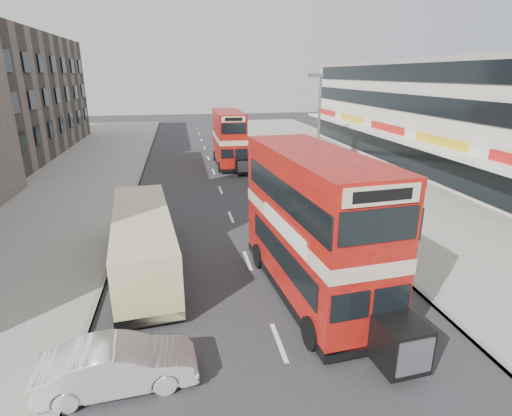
{
  "coord_description": "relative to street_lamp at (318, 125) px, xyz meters",
  "views": [
    {
      "loc": [
        -2.71,
        -8.49,
        8.08
      ],
      "look_at": [
        0.18,
        6.89,
        2.89
      ],
      "focal_mm": 28.39,
      "sensor_mm": 36.0,
      "label": 1
    }
  ],
  "objects": [
    {
      "name": "ground",
      "position": [
        -6.52,
        -18.0,
        -4.78
      ],
      "size": [
        160.0,
        160.0,
        0.0
      ],
      "primitive_type": "plane",
      "color": "#28282B",
      "rests_on": "ground"
    },
    {
      "name": "road_surface",
      "position": [
        -6.52,
        2.0,
        -4.78
      ],
      "size": [
        12.0,
        90.0,
        0.01
      ],
      "primitive_type": "cube",
      "color": "#28282B",
      "rests_on": "ground"
    },
    {
      "name": "pavement_right",
      "position": [
        5.48,
        2.0,
        -4.71
      ],
      "size": [
        12.0,
        90.0,
        0.15
      ],
      "primitive_type": "cube",
      "color": "gray",
      "rests_on": "ground"
    },
    {
      "name": "pavement_left",
      "position": [
        -18.52,
        2.0,
        -4.71
      ],
      "size": [
        12.0,
        90.0,
        0.15
      ],
      "primitive_type": "cube",
      "color": "gray",
      "rests_on": "ground"
    },
    {
      "name": "kerb_left",
      "position": [
        -12.62,
        2.0,
        -4.71
      ],
      "size": [
        0.2,
        90.0,
        0.16
      ],
      "primitive_type": "cube",
      "color": "gray",
      "rests_on": "ground"
    },
    {
      "name": "kerb_right",
      "position": [
        -0.42,
        2.0,
        -4.71
      ],
      "size": [
        0.2,
        90.0,
        0.16
      ],
      "primitive_type": "cube",
      "color": "gray",
      "rests_on": "ground"
    },
    {
      "name": "commercial_row",
      "position": [
        13.42,
        4.0,
        -0.09
      ],
      "size": [
        9.9,
        46.2,
        9.3
      ],
      "color": "beige",
      "rests_on": "ground"
    },
    {
      "name": "street_lamp",
      "position": [
        0.0,
        0.0,
        0.0
      ],
      "size": [
        1.0,
        0.2,
        8.12
      ],
      "color": "slate",
      "rests_on": "ground"
    },
    {
      "name": "bus_main",
      "position": [
        -4.6,
        -13.25,
        -1.98
      ],
      "size": [
        3.48,
        9.76,
        5.33
      ],
      "rotation": [
        0.0,
        0.0,
        3.23
      ],
      "color": "black",
      "rests_on": "ground"
    },
    {
      "name": "bus_second",
      "position": [
        -4.82,
        10.38,
        -2.28
      ],
      "size": [
        2.43,
        8.64,
        4.75
      ],
      "rotation": [
        0.0,
        0.0,
        3.14
      ],
      "color": "black",
      "rests_on": "ground"
    },
    {
      "name": "coach",
      "position": [
        -11.0,
        -10.12,
        -3.36
      ],
      "size": [
        3.23,
        9.29,
        2.41
      ],
      "rotation": [
        0.0,
        0.0,
        0.1
      ],
      "color": "black",
      "rests_on": "ground"
    },
    {
      "name": "car_left_front",
      "position": [
        -11.2,
        -17.03,
        -4.1
      ],
      "size": [
        4.23,
        1.75,
        1.36
      ],
      "primitive_type": "imported",
      "rotation": [
        0.0,
        0.0,
        1.65
      ],
      "color": "beige",
      "rests_on": "ground"
    },
    {
      "name": "car_right_a",
      "position": [
        -1.76,
        0.0,
        -4.17
      ],
      "size": [
        4.26,
        1.74,
        1.24
      ],
      "primitive_type": "imported",
      "rotation": [
        0.0,
        0.0,
        -1.57
      ],
      "color": "#AA2611",
      "rests_on": "ground"
    },
    {
      "name": "car_right_b",
      "position": [
        -1.53,
        1.0,
        -4.15
      ],
      "size": [
        4.78,
        2.62,
        1.27
      ],
      "primitive_type": "imported",
      "rotation": [
        0.0,
        0.0,
        -1.46
      ],
      "color": "#C06D13",
      "rests_on": "ground"
    },
    {
      "name": "car_right_c",
      "position": [
        -1.66,
        12.68,
        -4.05
      ],
      "size": [
        4.32,
        1.82,
        1.46
      ],
      "primitive_type": "imported",
      "rotation": [
        0.0,
        0.0,
        -1.59
      ],
      "color": "#567BAD",
      "rests_on": "ground"
    },
    {
      "name": "pedestrian_near",
      "position": [
        1.44,
        -2.68,
        -3.77
      ],
      "size": [
        0.76,
        0.74,
        1.73
      ],
      "primitive_type": "imported",
      "rotation": [
        0.0,
        0.0,
        3.85
      ],
      "color": "gray",
      "rests_on": "pavement_right"
    },
    {
      "name": "pedestrian_far",
      "position": [
        2.06,
        12.19,
        -3.69
      ],
      "size": [
        1.17,
        0.66,
        1.89
      ],
      "primitive_type": "imported",
      "rotation": [
        0.0,
        0.0,
        0.19
      ],
      "color": "gray",
      "rests_on": "pavement_right"
    },
    {
      "name": "cyclist",
      "position": [
        -2.48,
        1.3,
        -4.11
      ],
      "size": [
        0.59,
        1.53,
        1.97
      ],
      "rotation": [
        0.0,
        0.0,
        0.01
      ],
      "color": "gray",
      "rests_on": "ground"
    }
  ]
}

